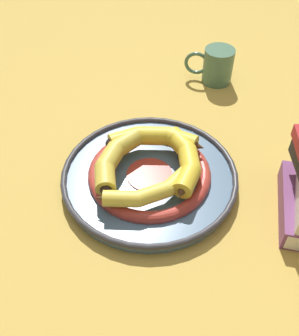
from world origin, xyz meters
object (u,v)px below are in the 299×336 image
object	(u,v)px
decorative_bowl	(150,176)
banana_b	(115,158)
banana_c	(150,191)
banana_d	(186,162)
banana_a	(155,138)
coffee_mug	(217,65)

from	to	relation	value
decorative_bowl	banana_b	size ratio (longest dim) A/B	2.44
banana_c	banana_d	xyz separation A→B (m)	(0.04, -0.09, 0.00)
decorative_bowl	banana_a	world-z (taller)	banana_a
banana_d	banana_a	bearing A→B (deg)	36.74
decorative_bowl	banana_d	world-z (taller)	banana_d
banana_b	banana_d	size ratio (longest dim) A/B	0.79
banana_c	coffee_mug	size ratio (longest dim) A/B	1.72
decorative_bowl	banana_d	size ratio (longest dim) A/B	1.94
banana_c	banana_b	bearing A→B (deg)	105.83
banana_c	banana_d	distance (m)	0.10
banana_a	banana_d	bearing A→B (deg)	132.05
banana_a	banana_d	world-z (taller)	same
banana_b	banana_a	bearing A→B (deg)	145.58
decorative_bowl	banana_c	bearing A→B (deg)	158.24
decorative_bowl	coffee_mug	world-z (taller)	coffee_mug
coffee_mug	decorative_bowl	bearing A→B (deg)	76.67
decorative_bowl	banana_b	xyz separation A→B (m)	(0.04, 0.06, 0.04)
banana_b	decorative_bowl	bearing A→B (deg)	100.11
banana_a	banana_c	world-z (taller)	banana_a
banana_c	decorative_bowl	bearing A→B (deg)	66.40
banana_b	banana_c	world-z (taller)	banana_b
banana_c	banana_d	world-z (taller)	banana_d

